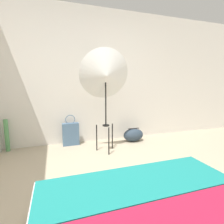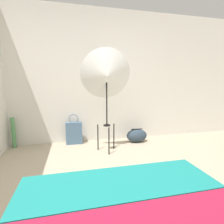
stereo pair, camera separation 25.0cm
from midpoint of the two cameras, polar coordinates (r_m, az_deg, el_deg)
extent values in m
plane|color=tan|center=(1.76, 2.37, -32.03)|extent=(14.00, 14.00, 0.00)
cube|color=silver|center=(3.51, -7.40, 11.34)|extent=(8.00, 0.05, 2.60)
cube|color=#197F7A|center=(1.47, 7.71, -22.34)|extent=(1.50, 0.49, 0.04)
cylinder|color=black|center=(2.91, 1.50, -9.52)|extent=(0.02, 0.02, 0.46)
cylinder|color=black|center=(3.11, -2.30, -8.27)|extent=(0.02, 0.02, 0.46)
cylinder|color=black|center=(3.17, 2.89, -7.91)|extent=(0.02, 0.02, 0.46)
cylinder|color=black|center=(3.00, 0.70, -4.35)|extent=(0.12, 0.12, 0.02)
cylinder|color=black|center=(2.93, 0.72, 3.73)|extent=(0.02, 0.02, 0.85)
cone|color=white|center=(2.92, 0.74, 12.03)|extent=(0.85, 0.40, 0.87)
cube|color=slate|center=(3.46, -10.27, -6.85)|extent=(0.31, 0.10, 0.43)
torus|color=slate|center=(3.40, -10.41, -2.24)|extent=(0.18, 0.01, 0.18)
ellipsoid|color=#2D3D4C|center=(3.61, 10.07, -7.59)|extent=(0.42, 0.26, 0.26)
cube|color=black|center=(3.57, 10.13, -5.53)|extent=(0.23, 0.04, 0.01)
cylinder|color=#56995B|center=(3.60, -27.80, -6.06)|extent=(0.07, 0.07, 0.56)
camera|label=1|loc=(0.13, -87.41, 0.41)|focal=28.00mm
camera|label=2|loc=(0.13, 92.59, -0.41)|focal=28.00mm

